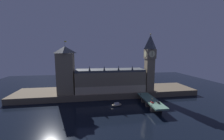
# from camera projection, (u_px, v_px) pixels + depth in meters

# --- Properties ---
(ground_plane) EXTENTS (400.00, 400.00, 0.00)m
(ground_plane) POSITION_uv_depth(u_px,v_px,m) (112.00, 106.00, 137.05)
(ground_plane) COLOR black
(embankment) EXTENTS (220.00, 42.00, 6.76)m
(embankment) POSITION_uv_depth(u_px,v_px,m) (108.00, 92.00, 174.78)
(embankment) COLOR brown
(embankment) RESTS_ON ground_plane
(parliament_hall) EXTENTS (81.40, 23.97, 31.79)m
(parliament_hall) POSITION_uv_depth(u_px,v_px,m) (110.00, 80.00, 166.34)
(parliament_hall) COLOR #7F7056
(parliament_hall) RESTS_ON embankment
(clock_tower) EXTENTS (11.77, 11.88, 68.57)m
(clock_tower) POSITION_uv_depth(u_px,v_px,m) (150.00, 61.00, 164.23)
(clock_tower) COLOR #7F7056
(clock_tower) RESTS_ON embankment
(victoria_tower) EXTENTS (18.30, 18.30, 59.50)m
(victoria_tower) POSITION_uv_depth(u_px,v_px,m) (66.00, 70.00, 155.06)
(victoria_tower) COLOR #7F7056
(victoria_tower) RESTS_ON embankment
(bridge) EXTENTS (12.22, 46.00, 6.88)m
(bridge) POSITION_uv_depth(u_px,v_px,m) (151.00, 102.00, 137.18)
(bridge) COLOR slate
(bridge) RESTS_ON ground_plane
(car_northbound_trail) EXTENTS (1.92, 4.17, 1.38)m
(car_northbound_trail) POSITION_uv_depth(u_px,v_px,m) (152.00, 102.00, 128.65)
(car_northbound_trail) COLOR red
(car_northbound_trail) RESTS_ON bridge
(car_southbound_lead) EXTENTS (1.95, 4.49, 1.57)m
(car_southbound_lead) POSITION_uv_depth(u_px,v_px,m) (158.00, 102.00, 127.52)
(car_southbound_lead) COLOR black
(car_southbound_lead) RESTS_ON bridge
(pedestrian_near_rail) EXTENTS (0.38, 0.38, 1.58)m
(pedestrian_near_rail) POSITION_uv_depth(u_px,v_px,m) (149.00, 102.00, 128.82)
(pedestrian_near_rail) COLOR black
(pedestrian_near_rail) RESTS_ON bridge
(pedestrian_mid_walk) EXTENTS (0.38, 0.38, 1.73)m
(pedestrian_mid_walk) POSITION_uv_depth(u_px,v_px,m) (155.00, 97.00, 140.48)
(pedestrian_mid_walk) COLOR black
(pedestrian_mid_walk) RESTS_ON bridge
(pedestrian_far_rail) EXTENTS (0.38, 0.38, 1.78)m
(pedestrian_far_rail) POSITION_uv_depth(u_px,v_px,m) (141.00, 95.00, 149.54)
(pedestrian_far_rail) COLOR black
(pedestrian_far_rail) RESTS_ON bridge
(street_lamp_near) EXTENTS (1.34, 0.60, 6.89)m
(street_lamp_near) POSITION_uv_depth(u_px,v_px,m) (152.00, 101.00, 121.03)
(street_lamp_near) COLOR #2D3333
(street_lamp_near) RESTS_ON bridge
(street_lamp_mid) EXTENTS (1.34, 0.60, 7.22)m
(street_lamp_mid) POSITION_uv_depth(u_px,v_px,m) (157.00, 95.00, 137.13)
(street_lamp_mid) COLOR #2D3333
(street_lamp_mid) RESTS_ON bridge
(street_lamp_far) EXTENTS (1.34, 0.60, 6.03)m
(street_lamp_far) POSITION_uv_depth(u_px,v_px,m) (140.00, 92.00, 149.94)
(street_lamp_far) COLOR #2D3333
(street_lamp_far) RESTS_ON bridge
(boat_upstream) EXTENTS (11.17, 5.73, 3.33)m
(boat_upstream) POSITION_uv_depth(u_px,v_px,m) (117.00, 105.00, 138.03)
(boat_upstream) COLOR #B2A893
(boat_upstream) RESTS_ON ground_plane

